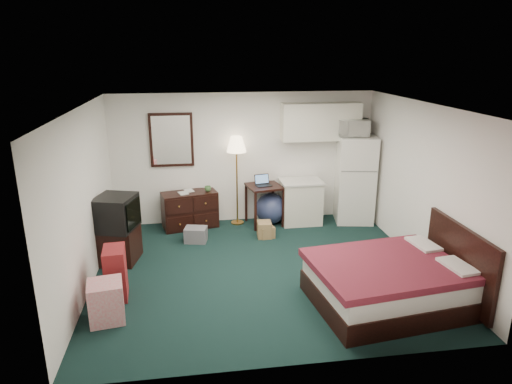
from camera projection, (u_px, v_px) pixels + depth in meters
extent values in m
cube|color=black|center=(262.00, 270.00, 7.03)|extent=(5.00, 4.50, 0.01)
cube|color=white|center=(263.00, 106.00, 6.28)|extent=(5.00, 4.50, 0.01)
cube|color=white|center=(244.00, 158.00, 8.78)|extent=(5.00, 0.01, 2.50)
cube|color=white|center=(298.00, 259.00, 4.53)|extent=(5.00, 0.01, 2.50)
cube|color=white|center=(84.00, 200.00, 6.31)|extent=(0.01, 4.50, 2.50)
cube|color=white|center=(423.00, 186.00, 7.00)|extent=(0.01, 4.50, 2.50)
sphere|color=navy|center=(271.00, 208.00, 8.85)|extent=(0.60, 0.60, 0.60)
imported|color=white|center=(354.00, 126.00, 8.56)|extent=(0.62, 0.41, 0.39)
imported|color=olive|center=(179.00, 188.00, 8.40)|extent=(0.16, 0.06, 0.22)
imported|color=olive|center=(185.00, 186.00, 8.54)|extent=(0.16, 0.06, 0.21)
imported|color=#4C7C41|center=(208.00, 188.00, 8.60)|extent=(0.13, 0.10, 0.12)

